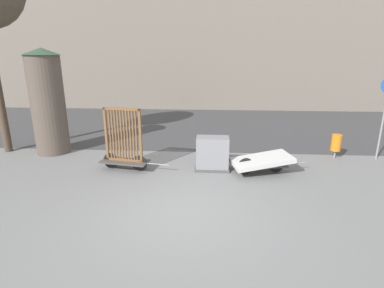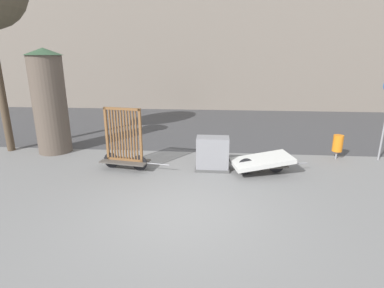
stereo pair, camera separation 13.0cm
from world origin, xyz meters
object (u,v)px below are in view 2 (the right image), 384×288
at_px(bike_cart_with_bedframe, 124,148).
at_px(trash_bin, 338,143).
at_px(bike_cart_with_mattress, 262,162).
at_px(advertising_column, 50,101).
at_px(utility_cabinet, 213,155).

distance_m(bike_cart_with_bedframe, trash_bin, 6.99).
distance_m(bike_cart_with_mattress, advertising_column, 7.49).
bearing_deg(bike_cart_with_bedframe, trash_bin, 22.28).
distance_m(bike_cart_with_mattress, utility_cabinet, 1.47).
xyz_separation_m(utility_cabinet, advertising_column, (-5.73, 1.34, 1.36)).
bearing_deg(bike_cart_with_bedframe, advertising_column, 163.05).
bearing_deg(utility_cabinet, advertising_column, 166.81).
relative_size(bike_cart_with_bedframe, trash_bin, 2.61).
distance_m(bike_cart_with_mattress, trash_bin, 3.12).
bearing_deg(bike_cart_with_mattress, utility_cabinet, 160.74).
distance_m(bike_cart_with_bedframe, utility_cabinet, 2.68).
relative_size(bike_cart_with_mattress, utility_cabinet, 2.27).
bearing_deg(bike_cart_with_mattress, bike_cart_with_bedframe, 168.23).
bearing_deg(advertising_column, bike_cart_with_mattress, -12.05).
xyz_separation_m(trash_bin, advertising_column, (-9.89, 0.00, 1.29)).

